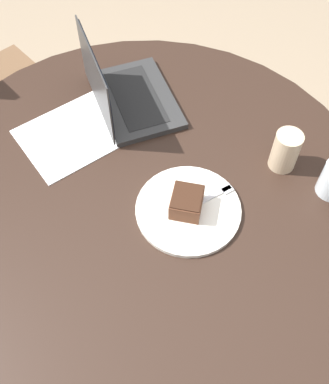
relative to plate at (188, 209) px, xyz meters
name	(u,v)px	position (x,y,z in m)	size (l,w,h in m)	color
ground_plane	(150,298)	(-0.02, 0.13, -0.74)	(12.00, 12.00, 0.00)	gray
dining_table	(143,217)	(-0.02, 0.13, -0.13)	(1.22, 1.22, 0.74)	black
paper_document	(95,123)	(0.08, 0.38, 0.00)	(0.47, 0.34, 0.00)	white
plate	(188,209)	(0.00, 0.00, 0.00)	(0.26, 0.26, 0.01)	silver
cake_slice	(187,202)	(0.00, 0.00, 0.03)	(0.11, 0.10, 0.05)	brown
fork	(209,198)	(0.06, -0.02, 0.01)	(0.17, 0.08, 0.00)	silver
coffee_glass	(285,151)	(0.27, -0.11, 0.05)	(0.07, 0.07, 0.11)	#C6AD89
laptop	(126,94)	(0.19, 0.36, 0.03)	(0.35, 0.37, 0.22)	#2D2D2D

